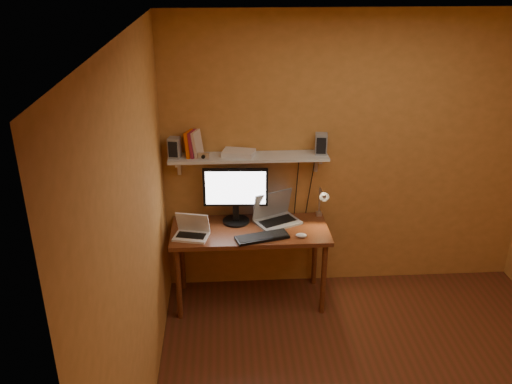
{
  "coord_description": "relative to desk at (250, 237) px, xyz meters",
  "views": [
    {
      "loc": [
        -1.15,
        -2.99,
        3.0
      ],
      "look_at": [
        -0.88,
        1.18,
        1.15
      ],
      "focal_mm": 38.0,
      "sensor_mm": 36.0,
      "label": 1
    }
  ],
  "objects": [
    {
      "name": "desk",
      "position": [
        0.0,
        0.0,
        0.0
      ],
      "size": [
        1.4,
        0.6,
        0.75
      ],
      "color": "brown",
      "rests_on": "ground"
    },
    {
      "name": "wall_shelf",
      "position": [
        0.0,
        0.19,
        0.69
      ],
      "size": [
        1.4,
        0.25,
        0.21
      ],
      "color": "silver",
      "rests_on": "room"
    },
    {
      "name": "speaker_left",
      "position": [
        -0.64,
        0.19,
        0.8
      ],
      "size": [
        0.12,
        0.12,
        0.18
      ],
      "primitive_type": "cube",
      "rotation": [
        0.0,
        0.0,
        -0.21
      ],
      "color": "gray",
      "rests_on": "wall_shelf"
    },
    {
      "name": "desk_lamp",
      "position": [
        0.66,
        0.13,
        0.29
      ],
      "size": [
        0.09,
        0.23,
        0.38
      ],
      "color": "silver",
      "rests_on": "desk"
    },
    {
      "name": "speaker_right",
      "position": [
        0.64,
        0.2,
        0.8
      ],
      "size": [
        0.12,
        0.12,
        0.19
      ],
      "primitive_type": "cube",
      "rotation": [
        0.0,
        0.0,
        -0.15
      ],
      "color": "gray",
      "rests_on": "wall_shelf"
    },
    {
      "name": "books",
      "position": [
        -0.48,
        0.21,
        0.82
      ],
      "size": [
        0.16,
        0.17,
        0.23
      ],
      "color": "#E85303",
      "rests_on": "wall_shelf"
    },
    {
      "name": "netbook",
      "position": [
        -0.51,
        -0.1,
        0.14
      ],
      "size": [
        0.33,
        0.27,
        0.21
      ],
      "rotation": [
        0.0,
        0.0,
        -0.24
      ],
      "color": "white",
      "rests_on": "desk"
    },
    {
      "name": "mouse",
      "position": [
        0.44,
        -0.18,
        0.1
      ],
      "size": [
        0.11,
        0.09,
        0.03
      ],
      "primitive_type": "ellipsoid",
      "rotation": [
        0.0,
        0.0,
        -0.26
      ],
      "color": "white",
      "rests_on": "desk"
    },
    {
      "name": "room",
      "position": [
        0.93,
        -1.28,
        0.64
      ],
      "size": [
        3.44,
        3.24,
        2.64
      ],
      "color": "#5F2818",
      "rests_on": "ground"
    },
    {
      "name": "shelf_camera",
      "position": [
        -0.39,
        0.13,
        0.74
      ],
      "size": [
        0.1,
        0.05,
        0.06
      ],
      "color": "silver",
      "rests_on": "wall_shelf"
    },
    {
      "name": "laptop",
      "position": [
        0.24,
        0.14,
        0.16
      ],
      "size": [
        0.46,
        0.41,
        0.28
      ],
      "rotation": [
        0.0,
        0.0,
        0.45
      ],
      "color": "gray",
      "rests_on": "desk"
    },
    {
      "name": "keyboard",
      "position": [
        0.1,
        -0.18,
        0.1
      ],
      "size": [
        0.48,
        0.27,
        0.02
      ],
      "primitive_type": "cube",
      "rotation": [
        0.0,
        0.0,
        0.27
      ],
      "color": "black",
      "rests_on": "desk"
    },
    {
      "name": "monitor",
      "position": [
        -0.12,
        0.15,
        0.38
      ],
      "size": [
        0.58,
        0.26,
        0.52
      ],
      "rotation": [
        0.0,
        0.0,
        -0.05
      ],
      "color": "black",
      "rests_on": "desk"
    },
    {
      "name": "router",
      "position": [
        -0.09,
        0.2,
        0.73
      ],
      "size": [
        0.31,
        0.25,
        0.05
      ],
      "primitive_type": "cube",
      "rotation": [
        0.0,
        0.0,
        -0.26
      ],
      "color": "white",
      "rests_on": "wall_shelf"
    }
  ]
}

